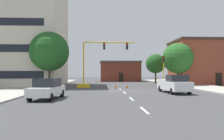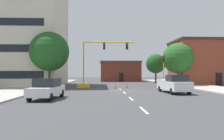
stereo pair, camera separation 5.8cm
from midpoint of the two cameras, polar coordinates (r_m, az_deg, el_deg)
The scene contains 19 objects.
ground_plane at distance 26.82m, azimuth 2.68°, elevation -5.46°, with size 160.00×160.00×0.00m, color #424244.
sidewalk_left at distance 36.13m, azimuth -19.09°, elevation -4.08°, with size 6.00×56.00×0.14m, color #B2ADA3.
sidewalk_right at distance 37.85m, azimuth 21.00°, elevation -3.91°, with size 6.00×56.00×0.14m, color #B2ADA3.
lane_stripe_seg_0 at distance 13.04m, azimuth 8.58°, elevation -10.52°, with size 0.16×2.40×0.01m, color silver.
lane_stripe_seg_1 at distance 18.41m, azimuth 5.20°, elevation -7.64°, with size 0.16×2.40×0.01m, color silver.
lane_stripe_seg_2 at distance 23.84m, azimuth 3.37°, elevation -6.05°, with size 0.16×2.40×0.01m, color silver.
lane_stripe_seg_3 at distance 29.30m, azimuth 2.22°, elevation -5.05°, with size 0.16×2.40×0.01m, color silver.
building_tall_left at distance 41.41m, azimuth -24.13°, elevation 9.82°, with size 16.32×13.45×19.46m.
building_brick_center at distance 56.44m, azimuth 2.07°, elevation -0.34°, with size 10.20×9.93×5.11m.
building_row_right at distance 44.63m, azimuth 24.00°, elevation 1.88°, with size 12.95×8.59×8.33m.
traffic_signal_gantry at distance 31.97m, azimuth -5.62°, elevation -0.72°, with size 8.53×1.20×6.83m.
traffic_light_pole_right at distance 34.13m, azimuth 13.62°, elevation 1.51°, with size 0.32×0.47×4.80m.
tree_right_far at distance 48.07m, azimuth 11.59°, elevation 1.66°, with size 4.27×4.27×6.33m.
tree_left_near at distance 31.61m, azimuth -16.27°, elevation 4.74°, with size 5.55×5.55×7.99m.
tree_right_mid at distance 38.21m, azimuth 17.19°, elevation 3.01°, with size 5.23×5.23×7.29m.
pickup_truck_white at distance 24.35m, azimuth 16.18°, elevation -3.62°, with size 2.30×5.50×1.99m.
sedan_white_near_left at distance 18.93m, azimuth -16.84°, elevation -4.73°, with size 2.31×4.67×1.74m.
traffic_cone_roadside_a at distance 31.05m, azimuth 4.10°, elevation -4.20°, with size 0.36×0.36×0.67m.
traffic_cone_roadside_b at distance 30.47m, azimuth 1.05°, elevation -4.24°, with size 0.36×0.36×0.70m.
Camera 2 is at (-2.48, -26.61, 2.24)m, focal length 34.32 mm.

